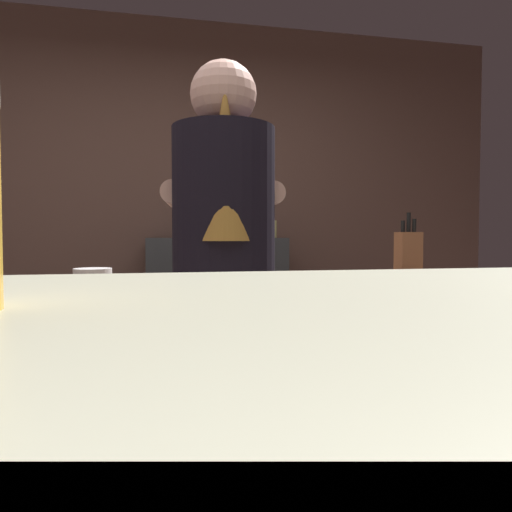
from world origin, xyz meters
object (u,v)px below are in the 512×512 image
Objects in this scene: mixing_bowl at (93,273)px; bottle_olive_oil at (197,225)px; bottle_soy at (272,228)px; bottle_hot_sauce at (236,227)px; chefs_knife at (276,277)px; bottle_vinegar at (214,224)px; bartender at (224,275)px; knife_block at (408,253)px.

bottle_olive_oil is (0.54, 1.13, 0.24)m from mixing_bowl.
bottle_soy is 0.27m from bottle_hot_sauce.
bottle_vinegar reaches higher than chefs_knife.
bottle_olive_oil is at bearing -179.01° from bottle_soy.
bartender is 8.02× the size of bottle_hot_sauce.
bartender is 10.45× the size of mixing_bowl.
bottle_hot_sauce is (-0.24, 0.13, 0.01)m from bottle_soy.
bottle_soy is at bearing 61.11° from chefs_knife.
mixing_bowl is (-1.38, 0.18, -0.08)m from knife_block.
bottle_vinegar is (-0.11, 1.31, 0.26)m from chefs_knife.
bartender reaches higher than bottle_olive_oil.
mixing_bowl is (-0.49, 0.56, -0.03)m from bartender.
bottle_olive_oil is 0.32m from bottle_hot_sauce.
bottle_vinegar reaches higher than bottle_hot_sauce.
knife_block is at bearing -7.33° from mixing_bowl.
bartender is at bearing -140.60° from chefs_knife.
mixing_bowl is 1.53m from bottle_hot_sauce.
bottle_olive_oil reaches higher than mixing_bowl.
chefs_knife is (0.28, 0.41, -0.05)m from bartender.
bottle_soy is (1.07, 1.14, 0.22)m from mixing_bowl.
bartender is at bearing -91.64° from bottle_olive_oil.
bartender is 0.50m from chefs_knife.
bottle_soy is 0.81× the size of bottle_olive_oil.
chefs_knife is (-0.61, 0.03, -0.10)m from knife_block.
bartender reaches higher than bottle_hot_sauce.
chefs_knife is 1.33m from bottle_olive_oil.
bottle_vinegar is 0.21m from bottle_hot_sauce.
knife_block is 1.57× the size of bottle_soy.
bartender is 0.97m from knife_block.
bartender is 7.38× the size of bottle_olive_oil.
bartender is at bearing -156.83° from knife_block.
mixing_bowl is at bearing -133.11° from bottle_soy.
bottle_vinegar is (-0.72, 1.33, 0.16)m from knife_block.
mixing_bowl is 1.58m from bottle_soy.
bartender reaches higher than chefs_knife.
knife_block is 1.56m from bottle_olive_oil.
bottle_soy is at bearing -28.39° from bottle_hot_sauce.
bartender is 1.73m from bottle_vinegar.
chefs_knife is at bearing -29.43° from bartender.
bottle_vinegar is (0.66, 1.16, 0.25)m from mixing_bowl.
knife_block is at bearing -76.72° from bottle_soy.
bottle_vinegar is at bearing -0.42° from bartender.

